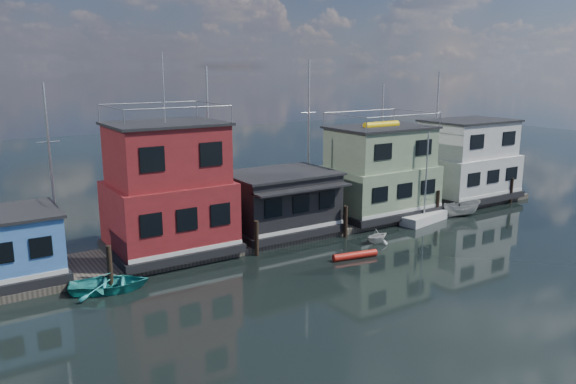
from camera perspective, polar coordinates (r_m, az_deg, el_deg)
ground at (r=30.58m, az=12.25°, el=-9.69°), size 160.00×160.00×0.00m
dock at (r=39.35m, az=-0.15°, el=-4.00°), size 48.00×5.00×0.40m
houseboat_red at (r=34.68m, az=-12.06°, el=0.09°), size 7.40×5.90×11.86m
houseboat_dark at (r=38.50m, az=-0.76°, el=-0.96°), size 7.40×6.10×4.06m
houseboat_green at (r=43.61m, az=9.30°, el=2.01°), size 8.40×5.90×7.03m
houseboat_white at (r=50.78m, az=17.74°, el=3.05°), size 8.40×5.90×6.66m
pilings at (r=36.68m, az=1.78°, el=-3.79°), size 42.28×0.28×2.20m
background_masts at (r=45.71m, az=0.82°, el=5.20°), size 36.40×0.16×12.00m
motorboat at (r=45.90m, az=17.23°, el=-1.62°), size 3.41×2.13×1.23m
dinghy_teal at (r=31.03m, az=-17.69°, el=-8.85°), size 4.77×4.02×0.84m
red_kayak at (r=34.67m, az=6.83°, el=-6.40°), size 2.96×0.94×0.43m
dinghy_white at (r=37.83m, az=9.03°, el=-4.39°), size 2.00×1.77×0.98m
day_sailer at (r=43.47m, az=13.65°, el=-2.47°), size 4.53×2.27×6.83m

